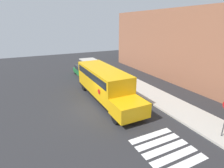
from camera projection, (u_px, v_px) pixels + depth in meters
ground_plane at (94, 109)px, 15.12m from camera, size 60.00×60.00×0.00m
sidewalk_strip at (154, 95)px, 17.80m from camera, size 44.00×3.00×0.15m
building_backdrop at (204, 49)px, 19.11m from camera, size 32.00×4.00×8.67m
crosswalk_stripes at (166, 149)px, 10.32m from camera, size 3.30×3.20×0.01m
school_bus at (104, 82)px, 16.61m from camera, size 9.91×2.57×2.98m
parked_car at (83, 71)px, 24.58m from camera, size 4.08×1.89×1.39m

